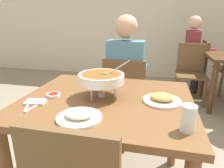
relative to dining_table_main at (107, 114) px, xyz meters
The scene contains 15 objects.
cafe_rear_partition 3.44m from the dining_table_main, 90.00° to the left, with size 10.00×0.10×3.00m, color beige.
dining_table_main is the anchor object (origin of this frame).
chair_diner_main 0.77m from the dining_table_main, 90.00° to the left, with size 0.44×0.44×0.90m.
diner_main 0.80m from the dining_table_main, 90.00° to the left, with size 0.40×0.45×1.31m.
curry_bowl 0.25m from the dining_table_main, 158.67° to the left, with size 0.33×0.30×0.26m.
rice_plate 0.35m from the dining_table_main, 102.72° to the right, with size 0.24×0.24×0.06m.
appetizer_plate 0.38m from the dining_table_main, ahead, with size 0.24×0.24×0.06m.
sauce_dish 0.38m from the dining_table_main, behind, with size 0.09×0.09×0.02m.
napkin_folded 0.47m from the dining_table_main, 156.55° to the right, with size 0.12×0.08×0.02m, color white.
fork_utensil 0.51m from the dining_table_main, 152.13° to the right, with size 0.01×0.17×0.01m, color silver.
spoon_utensil 0.46m from the dining_table_main, 149.14° to the right, with size 0.01×0.17×0.01m, color silver.
drink_glass 0.59m from the dining_table_main, 33.24° to the right, with size 0.07×0.07×0.13m.
chair_bg_left 2.67m from the dining_table_main, 68.50° to the left, with size 0.44×0.44×0.90m.
chair_bg_right 2.24m from the dining_table_main, 68.27° to the left, with size 0.44×0.44×0.90m.
patron_bg_left 2.68m from the dining_table_main, 70.19° to the left, with size 0.45×0.40×1.31m.
Camera 1 is at (0.31, -1.20, 1.28)m, focal length 32.25 mm.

